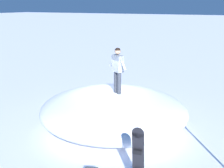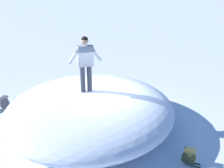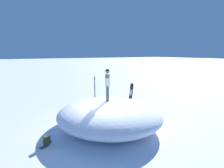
% 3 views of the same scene
% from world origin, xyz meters
% --- Properties ---
extents(ground, '(240.00, 240.00, 0.00)m').
position_xyz_m(ground, '(0.00, 0.00, 0.00)').
color(ground, white).
extents(snow_mound, '(6.30, 6.47, 1.31)m').
position_xyz_m(snow_mound, '(-0.46, -0.40, 0.66)').
color(snow_mound, white).
rests_on(snow_mound, ground).
extents(snowboarder_standing, '(0.55, 0.90, 1.61)m').
position_xyz_m(snowboarder_standing, '(-0.44, -0.54, 2.26)').
color(snowboarder_standing, '#333842').
rests_on(snowboarder_standing, snow_mound).
extents(backpack_near, '(0.52, 0.34, 0.44)m').
position_xyz_m(backpack_near, '(2.63, -0.04, 0.22)').
color(backpack_near, '#383D23').
rests_on(backpack_near, ground).
extents(backpack_far, '(0.37, 0.58, 0.47)m').
position_xyz_m(backpack_far, '(-3.76, -1.46, 0.24)').
color(backpack_far, '#4C4C51').
rests_on(backpack_far, ground).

